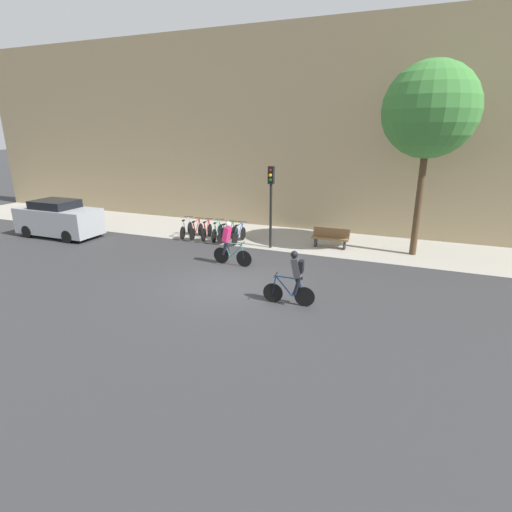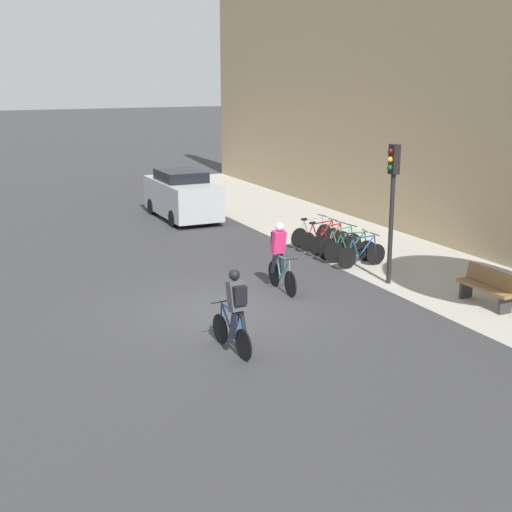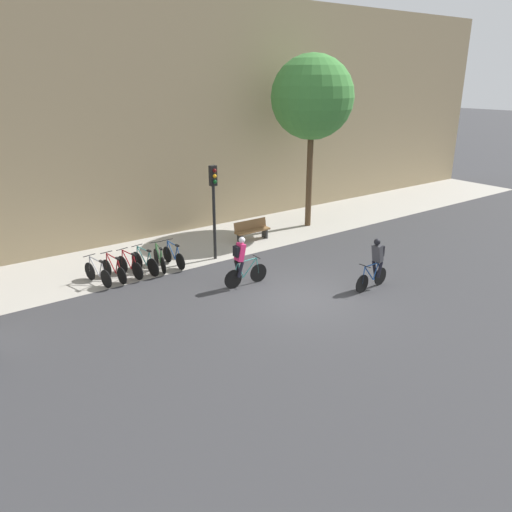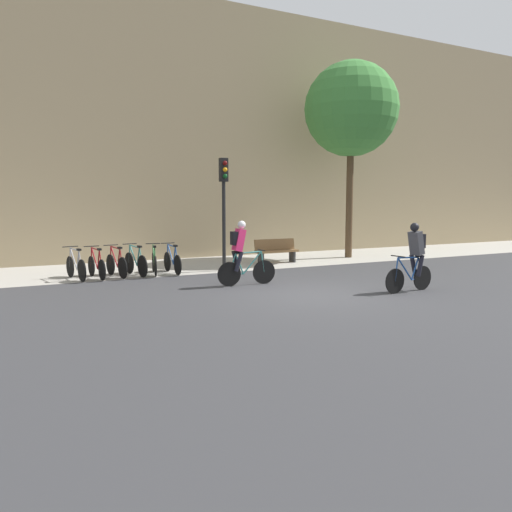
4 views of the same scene
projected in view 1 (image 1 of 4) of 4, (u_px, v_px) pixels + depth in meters
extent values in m
plane|color=#333335|center=(229.00, 285.00, 14.04)|extent=(200.00, 200.00, 0.00)
cube|color=#A39E93|center=(287.00, 238.00, 20.00)|extent=(44.00, 4.50, 0.01)
cube|color=#9E8966|center=(305.00, 131.00, 20.70)|extent=(44.00, 0.60, 10.29)
cylinder|color=black|center=(244.00, 259.00, 15.79)|extent=(0.67, 0.07, 0.67)
cylinder|color=black|center=(221.00, 255.00, 16.21)|extent=(0.67, 0.07, 0.67)
cylinder|color=teal|center=(236.00, 251.00, 15.85)|extent=(0.57, 0.07, 0.62)
cylinder|color=teal|center=(227.00, 250.00, 16.01)|extent=(0.27, 0.05, 0.58)
cylinder|color=teal|center=(233.00, 244.00, 15.81)|extent=(0.77, 0.08, 0.07)
cylinder|color=teal|center=(226.00, 256.00, 16.13)|extent=(0.42, 0.05, 0.05)
cylinder|color=teal|center=(223.00, 249.00, 16.09)|extent=(0.22, 0.04, 0.56)
cylinder|color=teal|center=(243.00, 252.00, 15.72)|extent=(0.12, 0.04, 0.59)
cylinder|color=black|center=(242.00, 243.00, 15.64)|extent=(0.05, 0.46, 0.03)
cube|color=black|center=(225.00, 242.00, 15.95)|extent=(0.20, 0.09, 0.06)
cube|color=#E52866|center=(227.00, 234.00, 15.81)|extent=(0.34, 0.34, 0.63)
sphere|color=silver|center=(228.00, 224.00, 15.66)|extent=(0.23, 0.23, 0.22)
cylinder|color=black|center=(225.00, 249.00, 15.91)|extent=(0.28, 0.12, 0.56)
cylinder|color=black|center=(227.00, 247.00, 16.10)|extent=(0.24, 0.12, 0.56)
cube|color=black|center=(224.00, 233.00, 15.85)|extent=(0.15, 0.27, 0.36)
cylinder|color=black|center=(273.00, 293.00, 12.53)|extent=(0.63, 0.09, 0.63)
cylinder|color=black|center=(305.00, 297.00, 12.25)|extent=(0.63, 0.09, 0.63)
cylinder|color=#1E478C|center=(284.00, 286.00, 12.35)|extent=(0.56, 0.08, 0.62)
cylinder|color=#1E478C|center=(296.00, 288.00, 12.25)|extent=(0.26, 0.06, 0.58)
cylinder|color=#1E478C|center=(287.00, 278.00, 12.23)|extent=(0.75, 0.10, 0.07)
cylinder|color=#1E478C|center=(298.00, 296.00, 12.31)|extent=(0.41, 0.06, 0.05)
cylinder|color=#1E478C|center=(302.00, 288.00, 12.19)|extent=(0.21, 0.05, 0.56)
cylinder|color=#1E478C|center=(274.00, 284.00, 12.43)|extent=(0.12, 0.05, 0.58)
cylinder|color=black|center=(276.00, 275.00, 12.32)|extent=(0.07, 0.46, 0.03)
cube|color=black|center=(299.00, 278.00, 12.12)|extent=(0.21, 0.10, 0.06)
cube|color=#3D3D42|center=(297.00, 268.00, 12.05)|extent=(0.35, 0.34, 0.63)
sphere|color=black|center=(294.00, 254.00, 11.95)|extent=(0.24, 0.24, 0.22)
cylinder|color=black|center=(298.00, 284.00, 12.31)|extent=(0.28, 0.13, 0.56)
cylinder|color=black|center=(297.00, 287.00, 12.11)|extent=(0.25, 0.13, 0.56)
cube|color=black|center=(301.00, 266.00, 11.99)|extent=(0.16, 0.27, 0.36)
cylinder|color=black|center=(190.00, 228.00, 20.74)|extent=(0.16, 0.64, 0.65)
cylinder|color=black|center=(183.00, 233.00, 19.75)|extent=(0.16, 0.64, 0.65)
cylinder|color=#99999E|center=(187.00, 224.00, 20.32)|extent=(0.15, 0.57, 0.62)
cylinder|color=#99999E|center=(185.00, 226.00, 19.96)|extent=(0.09, 0.27, 0.58)
cylinder|color=#99999E|center=(186.00, 219.00, 20.12)|extent=(0.19, 0.77, 0.07)
cylinder|color=#99999E|center=(184.00, 232.00, 19.95)|extent=(0.11, 0.42, 0.05)
cylinder|color=#99999E|center=(183.00, 227.00, 19.76)|extent=(0.07, 0.22, 0.56)
cylinder|color=#99999E|center=(189.00, 223.00, 20.61)|extent=(0.06, 0.12, 0.59)
cylinder|color=black|center=(189.00, 217.00, 20.47)|extent=(0.46, 0.12, 0.03)
cube|color=black|center=(183.00, 221.00, 19.75)|extent=(0.12, 0.21, 0.06)
cylinder|color=black|center=(200.00, 229.00, 20.53)|extent=(0.12, 0.62, 0.62)
cylinder|color=black|center=(192.00, 234.00, 19.55)|extent=(0.12, 0.62, 0.62)
cylinder|color=maroon|center=(198.00, 226.00, 20.11)|extent=(0.12, 0.58, 0.62)
cylinder|color=maroon|center=(194.00, 228.00, 19.75)|extent=(0.08, 0.27, 0.58)
cylinder|color=maroon|center=(196.00, 221.00, 19.92)|extent=(0.14, 0.78, 0.07)
cylinder|color=maroon|center=(194.00, 233.00, 19.75)|extent=(0.09, 0.43, 0.05)
cylinder|color=maroon|center=(193.00, 228.00, 19.55)|extent=(0.06, 0.22, 0.56)
cylinder|color=maroon|center=(200.00, 224.00, 20.40)|extent=(0.05, 0.12, 0.59)
cylinder|color=black|center=(199.00, 218.00, 20.26)|extent=(0.46, 0.09, 0.03)
cube|color=black|center=(193.00, 222.00, 19.55)|extent=(0.11, 0.21, 0.06)
cylinder|color=black|center=(210.00, 230.00, 20.28)|extent=(0.15, 0.64, 0.65)
cylinder|color=black|center=(204.00, 235.00, 19.37)|extent=(0.15, 0.64, 0.65)
cylinder|color=maroon|center=(208.00, 226.00, 19.88)|extent=(0.14, 0.53, 0.62)
cylinder|color=maroon|center=(205.00, 228.00, 19.55)|extent=(0.08, 0.25, 0.58)
cylinder|color=maroon|center=(207.00, 221.00, 19.70)|extent=(0.17, 0.71, 0.07)
cylinder|color=maroon|center=(205.00, 234.00, 19.56)|extent=(0.10, 0.39, 0.05)
cylinder|color=maroon|center=(204.00, 229.00, 19.37)|extent=(0.07, 0.21, 0.56)
cylinder|color=maroon|center=(209.00, 225.00, 20.15)|extent=(0.06, 0.12, 0.58)
cylinder|color=black|center=(209.00, 219.00, 20.02)|extent=(0.46, 0.11, 0.03)
cube|color=black|center=(204.00, 222.00, 19.36)|extent=(0.12, 0.21, 0.06)
cylinder|color=black|center=(220.00, 231.00, 20.09)|extent=(0.15, 0.67, 0.68)
cylinder|color=black|center=(214.00, 236.00, 19.13)|extent=(0.15, 0.67, 0.68)
cylinder|color=teal|center=(218.00, 227.00, 19.68)|extent=(0.13, 0.56, 0.62)
cylinder|color=teal|center=(216.00, 229.00, 19.33)|extent=(0.08, 0.27, 0.58)
cylinder|color=teal|center=(217.00, 222.00, 19.49)|extent=(0.17, 0.76, 0.07)
cylinder|color=teal|center=(215.00, 235.00, 19.33)|extent=(0.10, 0.41, 0.05)
cylinder|color=teal|center=(214.00, 230.00, 19.14)|extent=(0.07, 0.22, 0.56)
cylinder|color=teal|center=(220.00, 225.00, 19.96)|extent=(0.06, 0.12, 0.59)
cylinder|color=black|center=(220.00, 219.00, 19.82)|extent=(0.46, 0.10, 0.03)
cube|color=black|center=(215.00, 223.00, 19.13)|extent=(0.11, 0.21, 0.06)
cylinder|color=black|center=(234.00, 233.00, 19.81)|extent=(0.16, 0.63, 0.64)
cylinder|color=black|center=(222.00, 237.00, 19.00)|extent=(0.16, 0.63, 0.64)
cylinder|color=#2D6B33|center=(230.00, 229.00, 19.45)|extent=(0.15, 0.56, 0.62)
cylinder|color=#2D6B33|center=(225.00, 231.00, 19.16)|extent=(0.09, 0.26, 0.58)
cylinder|color=#2D6B33|center=(228.00, 223.00, 19.28)|extent=(0.19, 0.75, 0.07)
cylinder|color=#2D6B33|center=(224.00, 236.00, 19.17)|extent=(0.11, 0.41, 0.05)
cylinder|color=#2D6B33|center=(223.00, 231.00, 18.99)|extent=(0.07, 0.22, 0.56)
cylinder|color=#2D6B33|center=(234.00, 227.00, 19.69)|extent=(0.06, 0.12, 0.59)
cylinder|color=black|center=(233.00, 221.00, 19.56)|extent=(0.46, 0.12, 0.03)
cube|color=black|center=(224.00, 224.00, 18.97)|extent=(0.12, 0.21, 0.06)
cylinder|color=black|center=(243.00, 234.00, 19.65)|extent=(0.05, 0.63, 0.63)
cylinder|color=black|center=(235.00, 239.00, 18.75)|extent=(0.05, 0.63, 0.63)
cylinder|color=#1E478C|center=(240.00, 230.00, 19.26)|extent=(0.06, 0.56, 0.62)
cylinder|color=#1E478C|center=(237.00, 232.00, 18.93)|extent=(0.05, 0.26, 0.58)
cylinder|color=#1E478C|center=(239.00, 224.00, 19.07)|extent=(0.06, 0.75, 0.07)
cylinder|color=#1E478C|center=(237.00, 238.00, 18.93)|extent=(0.04, 0.41, 0.05)
cylinder|color=#1E478C|center=(236.00, 233.00, 18.74)|extent=(0.04, 0.21, 0.56)
cylinder|color=#1E478C|center=(243.00, 228.00, 19.53)|extent=(0.04, 0.12, 0.58)
cylinder|color=black|center=(242.00, 222.00, 19.39)|extent=(0.46, 0.04, 0.03)
cube|color=black|center=(236.00, 226.00, 18.73)|extent=(0.09, 0.20, 0.06)
cylinder|color=black|center=(271.00, 208.00, 17.91)|extent=(0.12, 0.12, 3.69)
cube|color=black|center=(271.00, 175.00, 17.46)|extent=(0.26, 0.20, 0.76)
sphere|color=#590C0C|center=(270.00, 170.00, 17.29)|extent=(0.15, 0.15, 0.15)
sphere|color=orange|center=(270.00, 175.00, 17.35)|extent=(0.15, 0.15, 0.15)
sphere|color=#0C4719|center=(270.00, 180.00, 17.42)|extent=(0.15, 0.15, 0.15)
cube|color=brown|center=(330.00, 238.00, 18.29)|extent=(1.68, 0.40, 0.08)
cube|color=brown|center=(331.00, 232.00, 18.38)|extent=(1.68, 0.12, 0.40)
cube|color=#2D2D2D|center=(316.00, 242.00, 18.60)|extent=(0.08, 0.36, 0.45)
cube|color=#2D2D2D|center=(345.00, 245.00, 18.12)|extent=(0.08, 0.36, 0.45)
cube|color=#9EA3A8|center=(59.00, 221.00, 20.18)|extent=(4.30, 1.78, 1.27)
cube|color=black|center=(55.00, 204.00, 19.96)|extent=(2.06, 1.57, 0.40)
cylinder|color=black|center=(68.00, 237.00, 19.13)|extent=(0.62, 0.20, 0.62)
cylinder|color=black|center=(93.00, 229.00, 20.58)|extent=(0.62, 0.20, 0.62)
cylinder|color=black|center=(28.00, 232.00, 20.08)|extent=(0.62, 0.20, 0.62)
cylinder|color=black|center=(54.00, 225.00, 21.53)|extent=(0.62, 0.20, 0.62)
cylinder|color=#4C3823|center=(419.00, 201.00, 16.75)|extent=(0.28, 0.28, 4.73)
sphere|color=#3D7F38|center=(430.00, 110.00, 15.67)|extent=(3.74, 3.74, 3.74)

